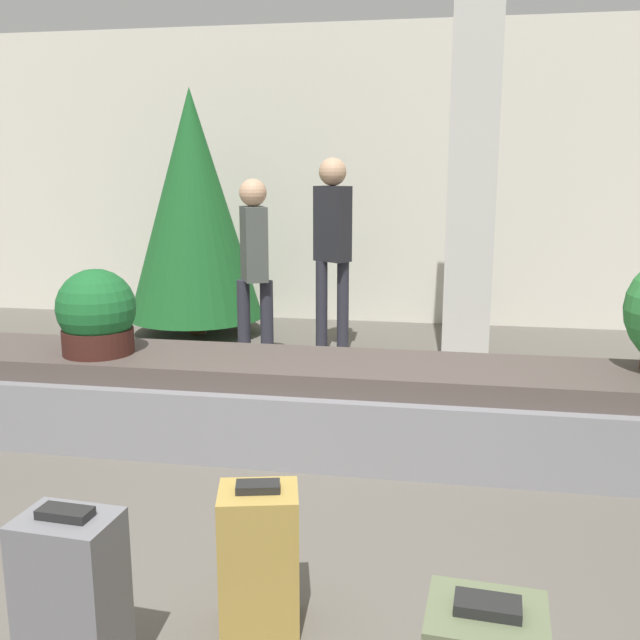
# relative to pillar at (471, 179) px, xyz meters

# --- Properties ---
(ground_plane) EXTENTS (18.00, 18.00, 0.00)m
(ground_plane) POSITION_rel_pillar_xyz_m (-0.92, -3.89, -1.60)
(ground_plane) COLOR #59544C
(back_wall) EXTENTS (18.00, 0.06, 3.20)m
(back_wall) POSITION_rel_pillar_xyz_m (-0.92, 1.64, 0.00)
(back_wall) COLOR beige
(back_wall) RESTS_ON ground_plane
(carousel) EXTENTS (6.35, 0.86, 0.55)m
(carousel) POSITION_rel_pillar_xyz_m (-0.92, -2.13, -1.34)
(carousel) COLOR gray
(carousel) RESTS_ON ground_plane
(pillar) EXTENTS (0.40, 0.40, 3.20)m
(pillar) POSITION_rel_pillar_xyz_m (0.00, 0.00, 0.00)
(pillar) COLOR beige
(pillar) RESTS_ON ground_plane
(suitcase_2) EXTENTS (0.34, 0.30, 0.57)m
(suitcase_2) POSITION_rel_pillar_xyz_m (-0.84, -3.92, -1.33)
(suitcase_2) COLOR #A3843D
(suitcase_2) RESTS_ON ground_plane
(suitcase_4) EXTENTS (0.32, 0.24, 0.65)m
(suitcase_4) POSITION_rel_pillar_xyz_m (-1.34, -4.36, -1.29)
(suitcase_4) COLOR slate
(suitcase_4) RESTS_ON ground_plane
(potted_plant_0) EXTENTS (0.49, 0.49, 0.53)m
(potted_plant_0) POSITION_rel_pillar_xyz_m (-2.32, -2.20, -0.81)
(potted_plant_0) COLOR #381914
(potted_plant_0) RESTS_ON carousel
(traveler_0) EXTENTS (0.31, 0.37, 1.61)m
(traveler_0) POSITION_rel_pillar_xyz_m (-1.76, -0.54, -0.65)
(traveler_0) COLOR #282833
(traveler_0) RESTS_ON ground_plane
(traveler_1) EXTENTS (0.37, 0.33, 1.78)m
(traveler_1) POSITION_rel_pillar_xyz_m (-1.21, 0.18, -0.52)
(traveler_1) COLOR #282833
(traveler_1) RESTS_ON ground_plane
(decorated_tree) EXTENTS (1.37, 1.37, 2.47)m
(decorated_tree) POSITION_rel_pillar_xyz_m (-2.72, 0.68, -0.28)
(decorated_tree) COLOR #4C331E
(decorated_tree) RESTS_ON ground_plane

